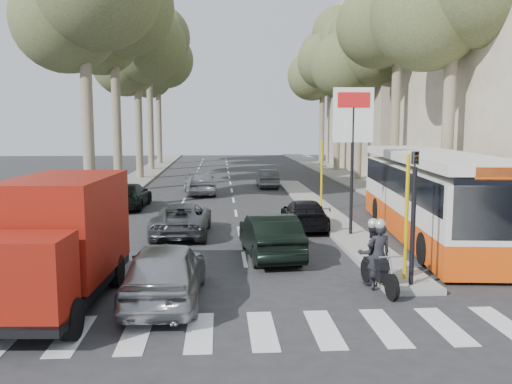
# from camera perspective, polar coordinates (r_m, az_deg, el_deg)

# --- Properties ---
(ground) EXTENTS (120.00, 120.00, 0.00)m
(ground) POSITION_cam_1_polar(r_m,az_deg,el_deg) (15.48, 2.49, -8.86)
(ground) COLOR #28282B
(ground) RESTS_ON ground
(sidewalk_right) EXTENTS (3.20, 70.00, 0.12)m
(sidewalk_right) POSITION_cam_1_polar(r_m,az_deg,el_deg) (41.30, 10.56, 1.20)
(sidewalk_right) COLOR gray
(sidewalk_right) RESTS_ON ground
(median_left) EXTENTS (2.40, 64.00, 0.12)m
(median_left) POSITION_cam_1_polar(r_m,az_deg,el_deg) (43.46, -12.22, 1.45)
(median_left) COLOR gray
(median_left) RESTS_ON ground
(traffic_island) EXTENTS (1.50, 26.00, 0.16)m
(traffic_island) POSITION_cam_1_polar(r_m,az_deg,el_deg) (26.58, 6.85, -1.96)
(traffic_island) COLOR gray
(traffic_island) RESTS_ON ground
(building_far) EXTENTS (11.00, 20.00, 16.00)m
(building_far) POSITION_cam_1_polar(r_m,az_deg,el_deg) (51.85, 15.80, 11.03)
(building_far) COLOR #B7A88E
(building_far) RESTS_ON ground
(billboard) EXTENTS (1.50, 12.10, 5.60)m
(billboard) POSITION_cam_1_polar(r_m,az_deg,el_deg) (20.39, 10.14, 5.46)
(billboard) COLOR yellow
(billboard) RESTS_ON ground
(traffic_light_island) EXTENTS (0.16, 0.41, 3.60)m
(traffic_light_island) POSITION_cam_1_polar(r_m,az_deg,el_deg) (14.27, 16.30, -0.31)
(traffic_light_island) COLOR black
(traffic_light_island) RESTS_ON ground
(tree_l_b) EXTENTS (7.40, 7.20, 14.88)m
(tree_l_b) POSITION_cam_1_polar(r_m,az_deg,el_deg) (36.11, -14.55, 17.80)
(tree_l_b) COLOR #6B604C
(tree_l_b) RESTS_ON ground
(tree_l_c) EXTENTS (7.40, 7.20, 13.71)m
(tree_l_c) POSITION_cam_1_polar(r_m,az_deg,el_deg) (43.71, -12.25, 14.59)
(tree_l_c) COLOR #6B604C
(tree_l_c) RESTS_ON ground
(tree_l_d) EXTENTS (7.40, 7.20, 15.66)m
(tree_l_d) POSITION_cam_1_polar(r_m,az_deg,el_deg) (51.82, -11.09, 15.35)
(tree_l_d) COLOR #6B604C
(tree_l_d) RESTS_ON ground
(tree_l_e) EXTENTS (7.40, 7.20, 14.49)m
(tree_l_e) POSITION_cam_1_polar(r_m,az_deg,el_deg) (59.58, -10.18, 13.28)
(tree_l_e) COLOR #6B604C
(tree_l_e) RESTS_ON ground
(tree_r_b) EXTENTS (7.40, 7.20, 15.27)m
(tree_r_b) POSITION_cam_1_polar(r_m,az_deg,el_deg) (35.38, 14.96, 18.59)
(tree_r_b) COLOR #6B604C
(tree_r_b) RESTS_ON ground
(tree_r_c) EXTENTS (7.40, 7.20, 13.32)m
(tree_r_c) POSITION_cam_1_polar(r_m,az_deg,el_deg) (42.61, 11.06, 14.35)
(tree_r_c) COLOR #6B604C
(tree_r_c) RESTS_ON ground
(tree_r_d) EXTENTS (7.40, 7.20, 14.88)m
(tree_r_d) POSITION_cam_1_polar(r_m,az_deg,el_deg) (50.53, 8.82, 14.82)
(tree_r_d) COLOR #6B604C
(tree_r_d) RESTS_ON ground
(tree_r_e) EXTENTS (7.40, 7.20, 14.10)m
(tree_r_e) POSITION_cam_1_polar(r_m,az_deg,el_deg) (58.25, 7.14, 13.14)
(tree_r_e) COLOR #6B604C
(tree_r_e) RESTS_ON ground
(silver_hatchback) EXTENTS (1.91, 4.46, 1.50)m
(silver_hatchback) POSITION_cam_1_polar(r_m,az_deg,el_deg) (13.33, -9.52, -8.26)
(silver_hatchback) COLOR #A2A5A9
(silver_hatchback) RESTS_ON ground
(dark_hatchback) EXTENTS (1.88, 4.42, 1.42)m
(dark_hatchback) POSITION_cam_1_polar(r_m,az_deg,el_deg) (17.48, 1.49, -4.59)
(dark_hatchback) COLOR black
(dark_hatchback) RESTS_ON ground
(queue_car_a) EXTENTS (2.24, 4.59, 1.26)m
(queue_car_a) POSITION_cam_1_polar(r_m,az_deg,el_deg) (21.15, -7.78, -2.82)
(queue_car_a) COLOR #4C5054
(queue_car_a) RESTS_ON ground
(queue_car_b) EXTENTS (1.72, 4.10, 1.18)m
(queue_car_b) POSITION_cam_1_polar(r_m,az_deg,el_deg) (22.36, 5.11, -2.33)
(queue_car_b) COLOR black
(queue_car_b) RESTS_ON ground
(queue_car_c) EXTENTS (2.25, 4.59, 1.51)m
(queue_car_c) POSITION_cam_1_polar(r_m,az_deg,el_deg) (33.13, -5.93, 1.04)
(queue_car_c) COLOR #A0A3A8
(queue_car_c) RESTS_ON ground
(queue_car_d) EXTENTS (1.33, 3.71, 1.22)m
(queue_car_d) POSITION_cam_1_polar(r_m,az_deg,el_deg) (36.61, 1.21, 1.43)
(queue_car_d) COLOR #46494D
(queue_car_d) RESTS_ON ground
(queue_car_e) EXTENTS (1.96, 4.51, 1.29)m
(queue_car_e) POSITION_cam_1_polar(r_m,az_deg,el_deg) (28.29, -13.25, -0.38)
(queue_car_e) COLOR black
(queue_car_e) RESTS_ON ground
(red_truck) EXTENTS (2.46, 5.76, 3.01)m
(red_truck) POSITION_cam_1_polar(r_m,az_deg,el_deg) (13.51, -20.12, -4.71)
(red_truck) COLOR black
(red_truck) RESTS_ON ground
(city_bus) EXTENTS (3.95, 12.60, 3.27)m
(city_bus) POSITION_cam_1_polar(r_m,az_deg,el_deg) (21.23, 17.91, -0.08)
(city_bus) COLOR #D9460C
(city_bus) RESTS_ON ground
(motorcycle) EXTENTS (0.88, 2.21, 1.89)m
(motorcycle) POSITION_cam_1_polar(r_m,az_deg,el_deg) (14.51, 12.47, -6.61)
(motorcycle) COLOR black
(motorcycle) RESTS_ON ground
(pedestrian_near) EXTENTS (0.61, 0.98, 1.55)m
(pedestrian_near) POSITION_cam_1_polar(r_m,az_deg,el_deg) (22.01, 21.33, -2.15)
(pedestrian_near) COLOR #453753
(pedestrian_near) RESTS_ON sidewalk_right
(pedestrian_far) EXTENTS (1.13, 0.52, 1.73)m
(pedestrian_far) POSITION_cam_1_polar(r_m,az_deg,el_deg) (29.58, 17.62, 0.46)
(pedestrian_far) COLOR brown
(pedestrian_far) RESTS_ON sidewalk_right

